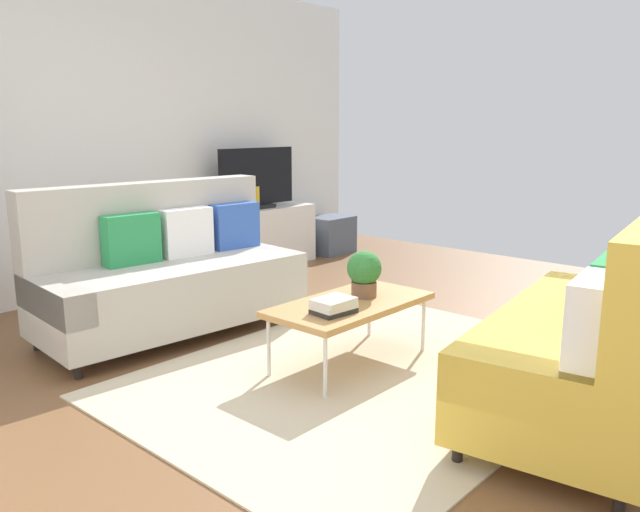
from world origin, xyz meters
name	(u,v)px	position (x,y,z in m)	size (l,w,h in m)	color
ground_plane	(340,359)	(0.00, 0.00, 0.00)	(7.68, 7.68, 0.00)	brown
wall_far	(105,132)	(0.00, 2.80, 1.45)	(6.40, 0.12, 2.90)	white
area_rug	(370,373)	(-0.07, -0.30, 0.01)	(2.90, 2.20, 0.01)	beige
couch_beige	(168,272)	(-0.40, 1.32, 0.45)	(1.96, 0.99, 1.10)	#B2ADA3
couch_green	(599,336)	(0.27, -1.53, 0.45)	(2.00, 1.10, 1.10)	gold
coffee_table	(350,306)	(-0.02, -0.10, 0.39)	(1.10, 0.56, 0.42)	#B7844C
tv_console	(257,238)	(1.51, 2.46, 0.32)	(1.40, 0.44, 0.64)	silver
tv	(257,179)	(1.51, 2.44, 0.95)	(1.00, 0.20, 0.64)	black
storage_trunk	(331,235)	(2.61, 2.36, 0.22)	(0.52, 0.40, 0.44)	#4C5666
potted_plant	(364,272)	(0.12, -0.10, 0.58)	(0.23, 0.23, 0.30)	brown
table_book_0	(334,311)	(-0.29, -0.19, 0.43)	(0.24, 0.18, 0.03)	#262626
table_book_1	(334,306)	(-0.29, -0.19, 0.46)	(0.24, 0.18, 0.03)	silver
table_book_2	(334,301)	(-0.29, -0.19, 0.50)	(0.24, 0.18, 0.03)	silver
vase_0	(210,205)	(0.93, 2.51, 0.73)	(0.12, 0.12, 0.17)	#B24C4C
vase_1	(224,202)	(1.12, 2.51, 0.74)	(0.10, 0.10, 0.20)	silver
bottle_0	(242,203)	(1.27, 2.42, 0.72)	(0.06, 0.06, 0.15)	silver
bottle_1	(249,199)	(1.38, 2.42, 0.75)	(0.06, 0.06, 0.22)	orange
bottle_2	(257,198)	(1.49, 2.42, 0.76)	(0.05, 0.05, 0.24)	gold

